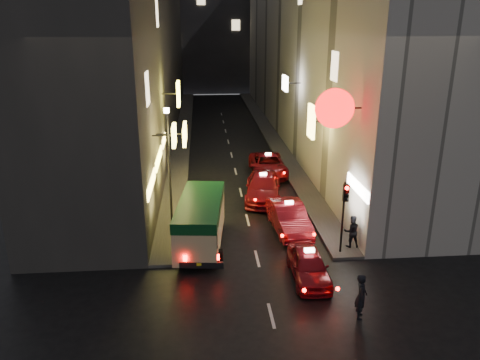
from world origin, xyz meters
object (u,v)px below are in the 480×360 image
object	(u,v)px
taxi_near	(309,263)
traffic_light	(345,203)
minibus	(201,217)
lamp_post	(169,158)
pedestrian_crossing	(361,293)

from	to	relation	value
taxi_near	traffic_light	distance (m)	3.40
minibus	lamp_post	xyz separation A→B (m)	(-1.60, 2.98, 2.18)
taxi_near	lamp_post	distance (m)	9.42
traffic_light	lamp_post	xyz separation A→B (m)	(-8.20, 4.53, 1.04)
minibus	traffic_light	size ratio (longest dim) A/B	1.68
minibus	pedestrian_crossing	bearing A→B (deg)	-47.17
pedestrian_crossing	traffic_light	size ratio (longest dim) A/B	0.58
taxi_near	lamp_post	xyz separation A→B (m)	(-6.18, 6.45, 2.98)
pedestrian_crossing	lamp_post	bearing A→B (deg)	54.37
taxi_near	traffic_light	world-z (taller)	traffic_light
minibus	lamp_post	distance (m)	4.02
pedestrian_crossing	taxi_near	bearing A→B (deg)	40.10
minibus	traffic_light	world-z (taller)	traffic_light
taxi_near	minibus	bearing A→B (deg)	142.84
minibus	taxi_near	size ratio (longest dim) A/B	1.25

